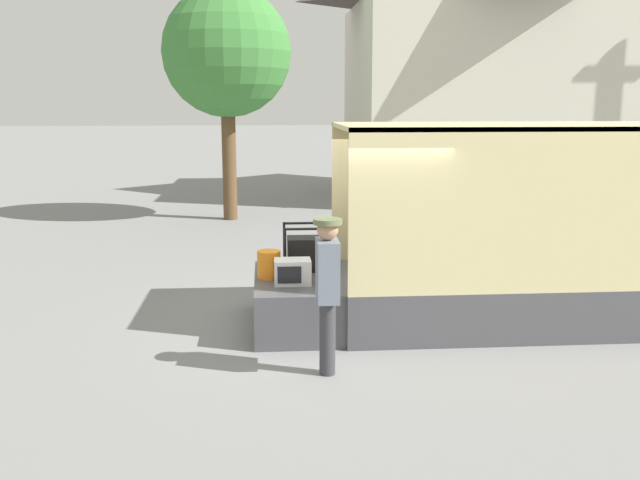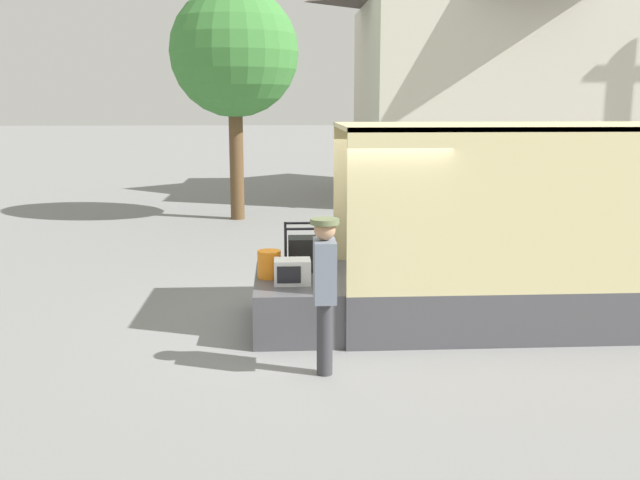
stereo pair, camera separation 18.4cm
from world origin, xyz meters
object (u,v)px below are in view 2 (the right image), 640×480
at_px(microwave, 292,272).
at_px(portable_generator, 306,253).
at_px(worker_person, 325,279).
at_px(orange_bucket, 269,264).
at_px(street_tree, 234,53).

height_order(microwave, portable_generator, portable_generator).
height_order(portable_generator, worker_person, worker_person).
bearing_deg(microwave, orange_bucket, 131.83).
distance_m(microwave, worker_person, 1.48).
bearing_deg(microwave, street_tree, 97.52).
xyz_separation_m(portable_generator, orange_bucket, (-0.51, -0.43, -0.06)).
distance_m(worker_person, street_tree, 11.42).
relative_size(portable_generator, street_tree, 0.11).
bearing_deg(worker_person, microwave, 103.16).
xyz_separation_m(worker_person, street_tree, (-1.58, 10.87, 3.10)).
height_order(portable_generator, street_tree, street_tree).
distance_m(orange_bucket, street_tree, 9.75).
relative_size(portable_generator, orange_bucket, 1.74).
xyz_separation_m(orange_bucket, worker_person, (0.64, -1.76, 0.23)).
bearing_deg(orange_bucket, portable_generator, 39.97).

